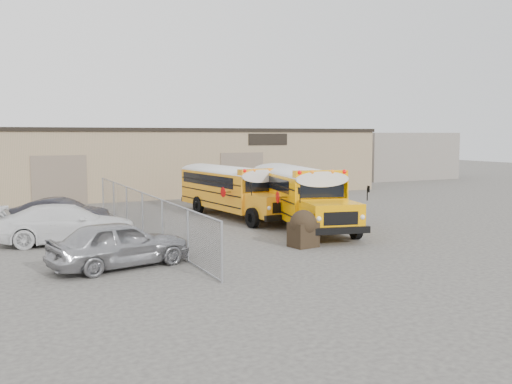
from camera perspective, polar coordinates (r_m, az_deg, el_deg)
name	(u,v)px	position (r m, az deg, el deg)	size (l,w,h in m)	color
ground	(300,234)	(24.40, 4.39, -4.25)	(120.00, 120.00, 0.00)	#403E3B
warehouse	(165,160)	(42.59, -9.11, 3.19)	(30.20, 10.20, 4.67)	#997C5F
chainlink_fence	(143,213)	(24.80, -11.27, -2.08)	(0.07, 18.07, 1.81)	#96989E
distant_building_right	(391,155)	(57.52, 13.31, 3.59)	(10.00, 8.00, 4.40)	gray
school_bus_left	(188,180)	(34.42, -6.81, 1.22)	(3.15, 9.22, 2.64)	#FFA019
school_bus_right	(267,181)	(32.13, 1.10, 1.08)	(4.14, 9.79, 2.79)	#FBA100
tarp_bundle	(303,228)	(21.63, 4.75, -3.61)	(1.06, 1.03, 1.41)	black
car_silver	(120,244)	(18.78, -13.46, -5.05)	(1.81, 4.48, 1.53)	#A1A1A6
car_white	(68,224)	(23.43, -18.28, -3.05)	(2.14, 5.27, 1.53)	white
car_dark	(61,213)	(27.23, -18.90, -2.04)	(1.45, 4.16, 1.37)	black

